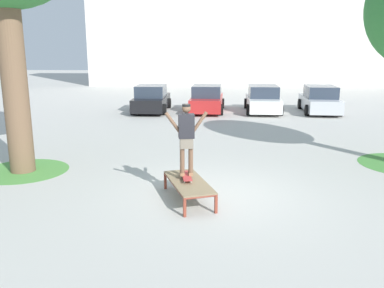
{
  "coord_description": "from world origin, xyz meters",
  "views": [
    {
      "loc": [
        -0.06,
        -9.32,
        3.44
      ],
      "look_at": [
        -0.61,
        1.06,
        1.0
      ],
      "focal_mm": 37.59,
      "sensor_mm": 36.0,
      "label": 1
    }
  ],
  "objects_px": {
    "car_silver": "(320,100)",
    "skate_box": "(189,183)",
    "car_white": "(263,100)",
    "skater": "(186,135)",
    "car_red": "(207,99)",
    "skateboard": "(187,176)",
    "car_black": "(152,99)"
  },
  "relations": [
    {
      "from": "car_black",
      "to": "car_silver",
      "type": "height_order",
      "value": "same"
    },
    {
      "from": "skateboard",
      "to": "car_white",
      "type": "bearing_deg",
      "value": 76.12
    },
    {
      "from": "skate_box",
      "to": "car_silver",
      "type": "bearing_deg",
      "value": 64.94
    },
    {
      "from": "car_silver",
      "to": "skate_box",
      "type": "bearing_deg",
      "value": -115.06
    },
    {
      "from": "skate_box",
      "to": "skater",
      "type": "xyz_separation_m",
      "value": [
        -0.06,
        0.16,
        1.12
      ]
    },
    {
      "from": "skate_box",
      "to": "skateboard",
      "type": "distance_m",
      "value": 0.21
    },
    {
      "from": "skate_box",
      "to": "skateboard",
      "type": "xyz_separation_m",
      "value": [
        -0.06,
        0.16,
        0.12
      ]
    },
    {
      "from": "skateboard",
      "to": "car_black",
      "type": "relative_size",
      "value": 0.2
    },
    {
      "from": "car_white",
      "to": "skater",
      "type": "bearing_deg",
      "value": -103.88
    },
    {
      "from": "car_black",
      "to": "car_silver",
      "type": "xyz_separation_m",
      "value": [
        9.46,
        0.09,
        0.0
      ]
    },
    {
      "from": "skate_box",
      "to": "skateboard",
      "type": "height_order",
      "value": "skateboard"
    },
    {
      "from": "skater",
      "to": "car_silver",
      "type": "distance_m",
      "value": 15.23
    },
    {
      "from": "skateboard",
      "to": "skater",
      "type": "distance_m",
      "value": 0.99
    },
    {
      "from": "skater",
      "to": "car_black",
      "type": "distance_m",
      "value": 13.96
    },
    {
      "from": "car_red",
      "to": "car_silver",
      "type": "relative_size",
      "value": 0.99
    },
    {
      "from": "car_black",
      "to": "skate_box",
      "type": "bearing_deg",
      "value": -77.84
    },
    {
      "from": "skate_box",
      "to": "car_silver",
      "type": "distance_m",
      "value": 15.33
    },
    {
      "from": "car_black",
      "to": "car_silver",
      "type": "distance_m",
      "value": 9.46
    },
    {
      "from": "car_black",
      "to": "car_white",
      "type": "bearing_deg",
      "value": 1.06
    },
    {
      "from": "skater",
      "to": "car_silver",
      "type": "relative_size",
      "value": 0.39
    },
    {
      "from": "skater",
      "to": "car_black",
      "type": "height_order",
      "value": "skater"
    },
    {
      "from": "skate_box",
      "to": "skater",
      "type": "height_order",
      "value": "skater"
    },
    {
      "from": "skater",
      "to": "car_white",
      "type": "distance_m",
      "value": 14.18
    },
    {
      "from": "car_black",
      "to": "car_red",
      "type": "xyz_separation_m",
      "value": [
        3.15,
        0.12,
        0.0
      ]
    },
    {
      "from": "car_silver",
      "to": "skater",
      "type": "bearing_deg",
      "value": -115.52
    },
    {
      "from": "car_black",
      "to": "car_white",
      "type": "relative_size",
      "value": 0.99
    },
    {
      "from": "skateboard",
      "to": "car_silver",
      "type": "distance_m",
      "value": 15.2
    },
    {
      "from": "skate_box",
      "to": "car_red",
      "type": "distance_m",
      "value": 13.91
    },
    {
      "from": "car_white",
      "to": "car_silver",
      "type": "bearing_deg",
      "value": -0.41
    },
    {
      "from": "skate_box",
      "to": "car_white",
      "type": "relative_size",
      "value": 0.48
    },
    {
      "from": "skateboard",
      "to": "car_red",
      "type": "relative_size",
      "value": 0.19
    },
    {
      "from": "skateboard",
      "to": "car_black",
      "type": "distance_m",
      "value": 13.94
    }
  ]
}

